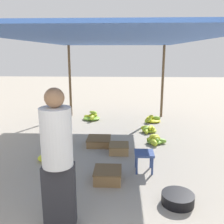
# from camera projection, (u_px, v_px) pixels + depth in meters

# --- Properties ---
(canopy_post_back_left) EXTENTS (0.08, 0.08, 2.32)m
(canopy_post_back_left) POSITION_uv_depth(u_px,v_px,m) (70.00, 81.00, 8.23)
(canopy_post_back_left) COLOR brown
(canopy_post_back_left) RESTS_ON ground
(canopy_post_back_right) EXTENTS (0.08, 0.08, 2.32)m
(canopy_post_back_right) POSITION_uv_depth(u_px,v_px,m) (163.00, 82.00, 8.10)
(canopy_post_back_right) COLOR brown
(canopy_post_back_right) RESTS_ON ground
(canopy_tarp) EXTENTS (3.44, 6.30, 0.04)m
(canopy_tarp) POSITION_uv_depth(u_px,v_px,m) (112.00, 40.00, 5.02)
(canopy_tarp) COLOR #33569E
(canopy_tarp) RESTS_ON canopy_post_front_left
(vendor_foreground) EXTENTS (0.40, 0.39, 1.72)m
(vendor_foreground) POSITION_uv_depth(u_px,v_px,m) (58.00, 158.00, 2.92)
(vendor_foreground) COLOR #2D2D33
(vendor_foreground) RESTS_ON ground
(stool) EXTENTS (0.34, 0.34, 0.36)m
(stool) POSITION_uv_depth(u_px,v_px,m) (144.00, 156.00, 4.46)
(stool) COLOR #384C84
(stool) RESTS_ON ground
(basin_black) EXTENTS (0.46, 0.46, 0.15)m
(basin_black) POSITION_uv_depth(u_px,v_px,m) (178.00, 199.00, 3.53)
(basin_black) COLOR black
(basin_black) RESTS_ON ground
(banana_pile_left_0) EXTENTS (0.51, 0.47, 0.20)m
(banana_pile_left_0) POSITION_uv_depth(u_px,v_px,m) (50.00, 156.00, 5.00)
(banana_pile_left_0) COLOR yellow
(banana_pile_left_0) RESTS_ON ground
(banana_pile_left_1) EXTENTS (0.45, 0.45, 0.18)m
(banana_pile_left_1) POSITION_uv_depth(u_px,v_px,m) (60.00, 142.00, 5.77)
(banana_pile_left_1) COLOR yellow
(banana_pile_left_1) RESTS_ON ground
(banana_pile_left_2) EXTENTS (0.55, 0.58, 0.28)m
(banana_pile_left_2) POSITION_uv_depth(u_px,v_px,m) (92.00, 117.00, 7.92)
(banana_pile_left_2) COLOR #98C131
(banana_pile_left_2) RESTS_ON ground
(banana_pile_right_0) EXTENTS (0.46, 0.51, 0.19)m
(banana_pile_right_0) POSITION_uv_depth(u_px,v_px,m) (149.00, 129.00, 6.70)
(banana_pile_right_0) COLOR #86BA34
(banana_pile_right_0) RESTS_ON ground
(banana_pile_right_1) EXTENTS (0.49, 0.44, 0.23)m
(banana_pile_right_1) POSITION_uv_depth(u_px,v_px,m) (155.00, 140.00, 5.85)
(banana_pile_right_1) COLOR #C5D329
(banana_pile_right_1) RESTS_ON ground
(banana_pile_right_2) EXTENTS (0.54, 0.45, 0.23)m
(banana_pile_right_2) POSITION_uv_depth(u_px,v_px,m) (152.00, 119.00, 7.64)
(banana_pile_right_2) COLOR #B3CC2C
(banana_pile_right_2) RESTS_ON ground
(crate_near) EXTENTS (0.54, 0.54, 0.18)m
(crate_near) POSITION_uv_depth(u_px,v_px,m) (99.00, 141.00, 5.77)
(crate_near) COLOR olive
(crate_near) RESTS_ON ground
(crate_mid) EXTENTS (0.42, 0.42, 0.19)m
(crate_mid) POSITION_uv_depth(u_px,v_px,m) (119.00, 148.00, 5.32)
(crate_mid) COLOR #9E7A4C
(crate_mid) RESTS_ON ground
(crate_far) EXTENTS (0.46, 0.46, 0.21)m
(crate_far) POSITION_uv_depth(u_px,v_px,m) (108.00, 175.00, 4.15)
(crate_far) COLOR olive
(crate_far) RESTS_ON ground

